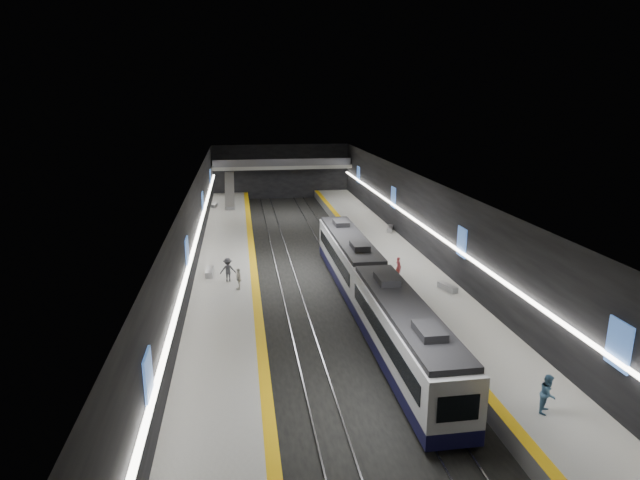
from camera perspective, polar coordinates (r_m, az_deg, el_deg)
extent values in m
plane|color=black|center=(46.96, -0.63, -3.42)|extent=(70.00, 70.00, 0.00)
cube|color=beige|center=(45.04, -0.66, 6.26)|extent=(20.00, 70.00, 0.04)
cube|color=black|center=(45.58, -13.19, 0.83)|extent=(0.04, 70.00, 8.00)
cube|color=black|center=(48.22, 11.21, 1.73)|extent=(0.04, 70.00, 8.00)
cube|color=black|center=(80.07, -4.17, 7.29)|extent=(20.00, 0.04, 8.00)
cube|color=slate|center=(46.41, -9.85, -3.23)|extent=(5.00, 70.00, 1.00)
cube|color=#9A9A96|center=(46.26, -9.88, -2.63)|extent=(5.00, 70.00, 0.02)
cube|color=#F3B70C|center=(46.24, -7.15, -2.51)|extent=(0.60, 70.00, 0.02)
cube|color=slate|center=(48.37, 8.21, -2.40)|extent=(5.00, 70.00, 1.00)
cube|color=#9A9A96|center=(48.22, 8.23, -1.82)|extent=(5.00, 70.00, 0.02)
cube|color=#F3B70C|center=(47.64, 5.70, -1.94)|extent=(0.60, 70.00, 0.02)
cube|color=gray|center=(46.63, -4.56, -3.53)|extent=(0.08, 70.00, 0.12)
cube|color=gray|center=(46.74, -2.79, -3.45)|extent=(0.08, 70.00, 0.12)
cube|color=gray|center=(47.21, 1.52, -3.25)|extent=(0.08, 70.00, 0.12)
cube|color=gray|center=(47.48, 3.23, -3.16)|extent=(0.08, 70.00, 0.12)
cube|color=#0F0F37|center=(31.01, 8.84, -12.38)|extent=(2.65, 15.00, 0.80)
cube|color=white|center=(30.29, 8.97, -9.61)|extent=(2.65, 15.00, 2.50)
cube|color=black|center=(29.73, 9.08, -7.16)|extent=(2.44, 14.25, 0.30)
cube|color=black|center=(30.27, 8.97, -9.52)|extent=(2.69, 13.20, 1.00)
cube|color=black|center=(24.13, 14.52, -17.01)|extent=(1.85, 0.05, 1.20)
cube|color=#0F0F37|center=(44.39, 3.11, -3.55)|extent=(2.65, 15.00, 0.80)
cube|color=white|center=(43.88, 3.14, -1.51)|extent=(2.65, 15.00, 2.50)
cube|color=black|center=(43.50, 3.16, 0.26)|extent=(2.44, 14.25, 0.30)
cube|color=black|center=(43.87, 3.14, -1.44)|extent=(2.69, 13.20, 1.00)
cube|color=black|center=(36.95, 5.50, -4.90)|extent=(1.85, 0.05, 1.20)
cube|color=#3B64B2|center=(22.10, -17.82, -14.03)|extent=(0.10, 1.50, 2.20)
cube|color=#3B64B2|center=(37.75, -13.98, -1.42)|extent=(0.10, 1.50, 2.20)
cube|color=#3B64B2|center=(55.20, -12.40, 3.89)|extent=(0.10, 1.50, 2.20)
cube|color=#3B64B2|center=(71.93, -11.61, 6.52)|extent=(0.10, 1.50, 2.20)
cube|color=#3B64B2|center=(27.08, 29.27, -9.72)|extent=(0.10, 1.50, 2.20)
cube|color=#3B64B2|center=(40.87, 14.88, -0.21)|extent=(0.10, 1.50, 2.20)
cube|color=#3B64B2|center=(57.38, 7.83, 4.53)|extent=(0.10, 1.50, 2.20)
cube|color=#3B64B2|center=(73.62, 4.11, 6.98)|extent=(0.10, 1.50, 2.20)
cube|color=white|center=(45.61, -12.92, 0.60)|extent=(0.25, 68.60, 0.12)
cube|color=white|center=(48.20, 10.98, 1.49)|extent=(0.25, 68.60, 0.12)
cube|color=gray|center=(77.96, -4.07, 7.82)|extent=(20.00, 3.00, 0.50)
cube|color=#47474C|center=(76.43, -3.99, 8.24)|extent=(19.60, 0.08, 1.00)
cube|color=#99999E|center=(71.12, -9.62, 5.21)|extent=(1.20, 7.50, 3.92)
cube|color=#99999E|center=(43.97, -11.68, -3.36)|extent=(0.60, 2.02, 0.49)
cube|color=#99999E|center=(70.59, -11.20, 3.66)|extent=(0.81, 1.73, 0.41)
cube|color=#99999E|center=(40.87, 13.45, -4.94)|extent=(1.01, 1.90, 0.45)
cube|color=#99999E|center=(57.40, 7.47, 1.21)|extent=(1.18, 1.96, 0.46)
imported|color=#B1424D|center=(43.10, 8.37, -2.83)|extent=(0.56, 0.67, 1.56)
imported|color=teal|center=(27.24, 23.14, -14.86)|extent=(1.13, 1.14, 1.86)
imported|color=silver|center=(40.18, -8.68, -4.13)|extent=(0.47, 0.99, 1.64)
imported|color=#3D3E44|center=(41.96, -9.79, -3.17)|extent=(1.24, 0.74, 1.87)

